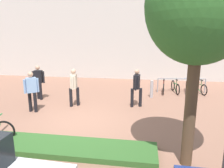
{
  "coord_description": "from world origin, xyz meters",
  "views": [
    {
      "loc": [
        2.38,
        -7.38,
        3.24
      ],
      "look_at": [
        0.99,
        1.72,
        1.06
      ],
      "focal_mm": 34.4,
      "sensor_mm": 36.0,
      "label": 1
    }
  ],
  "objects_px": {
    "person_suited_navy": "(39,80)",
    "person_shirt_white": "(74,85)",
    "bollard_steel": "(152,89)",
    "person_suited_dark": "(137,86)",
    "bike_rack_cluster": "(181,87)",
    "tree_sidewalk": "(200,7)",
    "person_shirt_blue": "(32,89)"
  },
  "relations": [
    {
      "from": "person_suited_navy",
      "to": "bollard_steel",
      "type": "bearing_deg",
      "value": 11.41
    },
    {
      "from": "bike_rack_cluster",
      "to": "person_suited_navy",
      "type": "bearing_deg",
      "value": -162.07
    },
    {
      "from": "person_shirt_blue",
      "to": "person_suited_navy",
      "type": "relative_size",
      "value": 1.0
    },
    {
      "from": "person_shirt_blue",
      "to": "person_suited_navy",
      "type": "distance_m",
      "value": 1.8
    },
    {
      "from": "bollard_steel",
      "to": "person_shirt_white",
      "type": "xyz_separation_m",
      "value": [
        -3.5,
        -1.86,
        0.53
      ]
    },
    {
      "from": "tree_sidewalk",
      "to": "bollard_steel",
      "type": "height_order",
      "value": "tree_sidewalk"
    },
    {
      "from": "person_suited_navy",
      "to": "person_shirt_white",
      "type": "relative_size",
      "value": 1.0
    },
    {
      "from": "tree_sidewalk",
      "to": "person_shirt_blue",
      "type": "relative_size",
      "value": 2.98
    },
    {
      "from": "person_suited_navy",
      "to": "person_suited_dark",
      "type": "distance_m",
      "value": 4.87
    },
    {
      "from": "tree_sidewalk",
      "to": "bike_rack_cluster",
      "type": "relative_size",
      "value": 1.93
    },
    {
      "from": "person_suited_navy",
      "to": "bike_rack_cluster",
      "type": "bearing_deg",
      "value": 17.93
    },
    {
      "from": "person_shirt_white",
      "to": "person_suited_navy",
      "type": "bearing_deg",
      "value": 160.39
    },
    {
      "from": "bike_rack_cluster",
      "to": "bollard_steel",
      "type": "height_order",
      "value": "bollard_steel"
    },
    {
      "from": "person_suited_navy",
      "to": "person_shirt_white",
      "type": "xyz_separation_m",
      "value": [
        2.07,
        -0.74,
        0.0
      ]
    },
    {
      "from": "person_shirt_white",
      "to": "person_suited_dark",
      "type": "xyz_separation_m",
      "value": [
        2.78,
        0.33,
        0.0
      ]
    },
    {
      "from": "bollard_steel",
      "to": "person_suited_navy",
      "type": "bearing_deg",
      "value": -168.59
    },
    {
      "from": "person_shirt_blue",
      "to": "person_shirt_white",
      "type": "xyz_separation_m",
      "value": [
        1.5,
        0.97,
        0.0
      ]
    },
    {
      "from": "tree_sidewalk",
      "to": "person_suited_navy",
      "type": "distance_m",
      "value": 8.31
    },
    {
      "from": "bike_rack_cluster",
      "to": "tree_sidewalk",
      "type": "bearing_deg",
      "value": -97.71
    },
    {
      "from": "person_shirt_blue",
      "to": "person_suited_navy",
      "type": "height_order",
      "value": "same"
    },
    {
      "from": "bollard_steel",
      "to": "person_suited_navy",
      "type": "height_order",
      "value": "person_suited_navy"
    },
    {
      "from": "tree_sidewalk",
      "to": "bollard_steel",
      "type": "xyz_separation_m",
      "value": [
        -0.72,
        5.76,
        -3.34
      ]
    },
    {
      "from": "tree_sidewalk",
      "to": "person_suited_dark",
      "type": "distance_m",
      "value": 5.27
    },
    {
      "from": "bollard_steel",
      "to": "person_suited_dark",
      "type": "height_order",
      "value": "person_suited_dark"
    },
    {
      "from": "tree_sidewalk",
      "to": "person_shirt_blue",
      "type": "xyz_separation_m",
      "value": [
        -5.73,
        2.92,
        -2.81
      ]
    },
    {
      "from": "person_shirt_blue",
      "to": "person_suited_navy",
      "type": "xyz_separation_m",
      "value": [
        -0.57,
        1.71,
        0.0
      ]
    },
    {
      "from": "person_suited_dark",
      "to": "person_suited_navy",
      "type": "bearing_deg",
      "value": 175.19
    },
    {
      "from": "person_suited_navy",
      "to": "person_suited_dark",
      "type": "bearing_deg",
      "value": -4.81
    },
    {
      "from": "bollard_steel",
      "to": "person_shirt_blue",
      "type": "relative_size",
      "value": 0.52
    },
    {
      "from": "person_shirt_blue",
      "to": "person_shirt_white",
      "type": "distance_m",
      "value": 1.79
    },
    {
      "from": "person_shirt_white",
      "to": "person_suited_dark",
      "type": "distance_m",
      "value": 2.8
    },
    {
      "from": "person_shirt_blue",
      "to": "bike_rack_cluster",
      "type": "bearing_deg",
      "value": 31.28
    }
  ]
}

